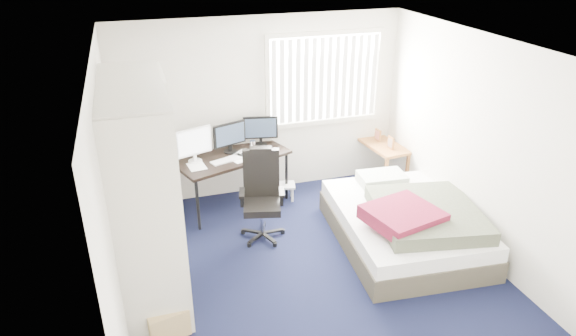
{
  "coord_description": "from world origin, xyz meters",
  "views": [
    {
      "loc": [
        -1.69,
        -4.49,
        3.51
      ],
      "look_at": [
        -0.15,
        0.4,
        1.11
      ],
      "focal_mm": 32.0,
      "sensor_mm": 36.0,
      "label": 1
    }
  ],
  "objects_px": {
    "nightstand": "(382,148)",
    "bed": "(406,223)",
    "desk": "(231,153)",
    "office_chair": "(262,204)"
  },
  "relations": [
    {
      "from": "nightstand",
      "to": "bed",
      "type": "distance_m",
      "value": 1.73
    },
    {
      "from": "office_chair",
      "to": "bed",
      "type": "height_order",
      "value": "office_chair"
    },
    {
      "from": "office_chair",
      "to": "nightstand",
      "type": "height_order",
      "value": "office_chair"
    },
    {
      "from": "nightstand",
      "to": "bed",
      "type": "height_order",
      "value": "nightstand"
    },
    {
      "from": "desk",
      "to": "bed",
      "type": "xyz_separation_m",
      "value": [
        1.79,
        -1.6,
        -0.49
      ]
    },
    {
      "from": "nightstand",
      "to": "desk",
      "type": "bearing_deg",
      "value": -179.13
    },
    {
      "from": "desk",
      "to": "nightstand",
      "type": "distance_m",
      "value": 2.29
    },
    {
      "from": "desk",
      "to": "nightstand",
      "type": "relative_size",
      "value": 1.77
    },
    {
      "from": "desk",
      "to": "nightstand",
      "type": "bearing_deg",
      "value": 0.87
    },
    {
      "from": "office_chair",
      "to": "desk",
      "type": "bearing_deg",
      "value": 102.23
    }
  ]
}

